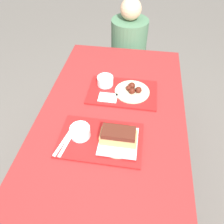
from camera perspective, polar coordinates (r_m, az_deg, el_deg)
ground_plane at (r=1.92m, az=-0.12°, el=-16.84°), size 12.00×12.00×0.00m
picnic_table at (r=1.36m, az=-0.17°, el=-3.98°), size 0.87×1.56×0.77m
picnic_bench_far at (r=2.30m, az=3.70°, el=10.40°), size 0.82×0.28×0.44m
tray_near at (r=1.17m, az=-3.08°, el=-7.29°), size 0.44×0.29×0.01m
tray_far at (r=1.43m, az=2.74°, el=5.19°), size 0.44×0.29×0.01m
bowl_coleslaw_near at (r=1.17m, az=-8.32°, el=-5.01°), size 0.11×0.11×0.06m
brisket_sandwich_plate at (r=1.12m, az=1.70°, el=-6.77°), size 0.20×0.20×0.10m
plastic_fork_near at (r=1.17m, az=-12.80°, el=-7.92°), size 0.05×0.17×0.00m
plastic_knife_near at (r=1.17m, az=-11.78°, el=-8.08°), size 0.04×0.17×0.00m
bowl_coleslaw_far at (r=1.46m, az=-1.78°, el=8.25°), size 0.11×0.11×0.06m
wings_plate_far at (r=1.42m, az=5.37°, el=5.67°), size 0.22×0.22×0.05m
napkin_far at (r=1.38m, az=-1.10°, el=3.82°), size 0.12×0.08×0.01m
person_seated_across at (r=2.12m, az=4.44°, el=17.83°), size 0.33×0.33×0.65m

